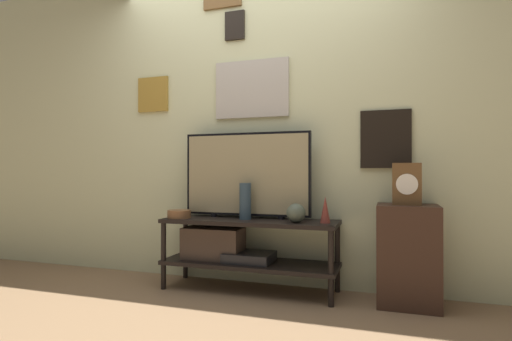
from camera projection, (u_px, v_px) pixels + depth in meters
ground_plane at (238, 300)px, 2.82m from camera, size 12.00×12.00×0.00m
wall_back at (260, 118)px, 3.30m from camera, size 6.40×0.08×2.70m
media_console at (236, 245)px, 3.09m from camera, size 1.35×0.41×0.54m
television at (246, 174)px, 3.16m from camera, size 1.03×0.05×0.68m
vase_slim_bronze at (325, 210)px, 2.84m from camera, size 0.07×0.07×0.19m
vase_wide_bowl at (179, 214)px, 3.16m from camera, size 0.19×0.19×0.06m
vase_round_glass at (296, 213)px, 2.86m from camera, size 0.14×0.14×0.14m
vase_tall_ceramic at (245, 201)px, 3.06m from camera, size 0.09×0.09×0.28m
side_table at (408, 255)px, 2.72m from camera, size 0.40×0.36×0.68m
mantel_clock at (407, 184)px, 2.71m from camera, size 0.19×0.11×0.28m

